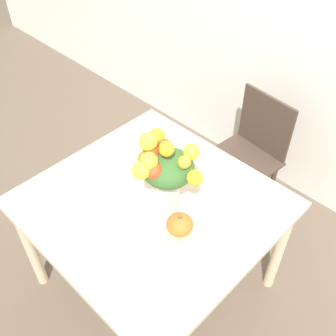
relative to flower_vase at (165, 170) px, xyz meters
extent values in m
plane|color=brown|center=(-0.07, -0.02, -0.99)|extent=(12.00, 12.00, 0.00)
cube|color=white|center=(-0.07, 1.31, 0.36)|extent=(8.00, 0.06, 2.70)
cube|color=beige|center=(-0.07, -0.02, -0.26)|extent=(1.13, 1.08, 0.03)
cylinder|color=beige|center=(-0.57, -0.50, -0.63)|extent=(0.06, 0.06, 0.71)
cylinder|color=beige|center=(-0.57, 0.46, -0.63)|extent=(0.06, 0.06, 0.71)
cylinder|color=beige|center=(0.43, 0.46, -0.63)|extent=(0.06, 0.06, 0.71)
cylinder|color=silver|center=(0.01, 0.01, -0.14)|extent=(0.11, 0.11, 0.21)
cylinder|color=silver|center=(0.01, 0.01, -0.19)|extent=(0.09, 0.09, 0.11)
cylinder|color=#38662D|center=(0.03, 0.01, -0.11)|extent=(0.01, 0.01, 0.26)
cylinder|color=#38662D|center=(0.01, 0.03, -0.11)|extent=(0.01, 0.01, 0.26)
cylinder|color=#38662D|center=(-0.01, 0.02, -0.11)|extent=(0.01, 0.01, 0.26)
cylinder|color=#38662D|center=(-0.01, 0.00, -0.11)|extent=(0.00, 0.00, 0.26)
cylinder|color=#38662D|center=(0.01, -0.01, -0.11)|extent=(0.01, 0.01, 0.26)
ellipsoid|color=#38662D|center=(0.01, 0.01, 0.01)|extent=(0.23, 0.23, 0.14)
sphere|color=yellow|center=(0.07, 0.09, 0.10)|extent=(0.07, 0.07, 0.07)
sphere|color=yellow|center=(-0.02, -0.08, 0.10)|extent=(0.08, 0.08, 0.08)
sphere|color=yellow|center=(-0.02, -0.12, 0.06)|extent=(0.08, 0.08, 0.08)
sphere|color=yellow|center=(0.03, -0.02, 0.15)|extent=(0.07, 0.07, 0.07)
sphere|color=#AD9E33|center=(0.09, 0.02, 0.09)|extent=(0.06, 0.06, 0.06)
sphere|color=yellow|center=(0.16, 0.02, 0.05)|extent=(0.07, 0.07, 0.07)
sphere|color=#D64C23|center=(0.01, -0.08, 0.06)|extent=(0.07, 0.07, 0.07)
sphere|color=orange|center=(-0.07, -0.04, 0.05)|extent=(0.08, 0.08, 0.08)
sphere|color=#D64C23|center=(-0.02, 0.02, 0.11)|extent=(0.06, 0.06, 0.06)
sphere|color=#D64C23|center=(-0.07, -0.01, 0.08)|extent=(0.08, 0.08, 0.08)
sphere|color=yellow|center=(-0.08, -0.03, 0.13)|extent=(0.08, 0.08, 0.08)
sphere|color=yellow|center=(-0.10, 0.05, 0.11)|extent=(0.08, 0.08, 0.08)
ellipsoid|color=orange|center=(0.15, -0.06, -0.20)|extent=(0.12, 0.12, 0.10)
cylinder|color=brown|center=(0.15, -0.06, -0.14)|extent=(0.02, 0.02, 0.02)
cube|color=#47382D|center=(-0.11, 0.81, -0.56)|extent=(0.46, 0.46, 0.02)
cylinder|color=#47382D|center=(-0.30, 0.66, -0.78)|extent=(0.04, 0.04, 0.42)
cylinder|color=#47382D|center=(0.04, 0.62, -0.78)|extent=(0.04, 0.04, 0.42)
cylinder|color=#47382D|center=(-0.26, 1.00, -0.78)|extent=(0.04, 0.04, 0.42)
cylinder|color=#47382D|center=(0.07, 0.96, -0.78)|extent=(0.04, 0.04, 0.42)
cube|color=#47382D|center=(-0.09, 1.01, -0.34)|extent=(0.40, 0.06, 0.41)
camera|label=1|loc=(0.88, -0.88, 1.20)|focal=42.00mm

